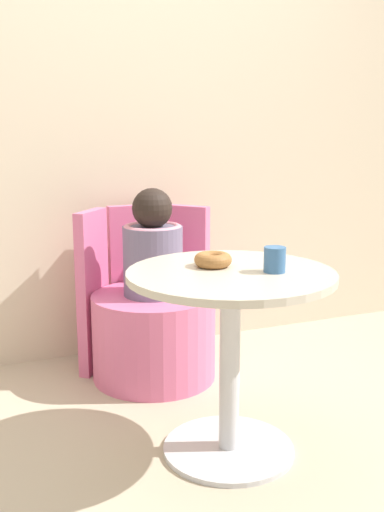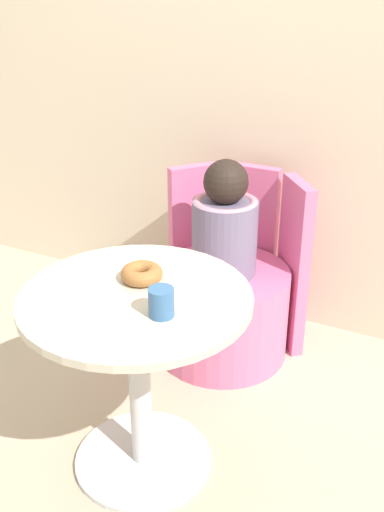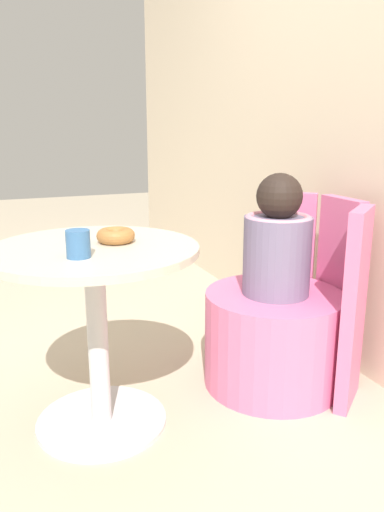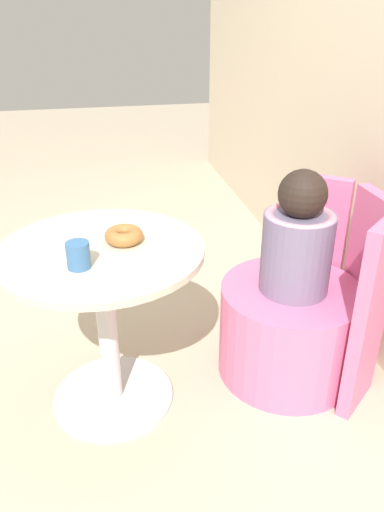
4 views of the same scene
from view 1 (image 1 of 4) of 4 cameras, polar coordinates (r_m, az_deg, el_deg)
ground_plane at (r=2.23m, az=2.64°, el=-17.97°), size 12.00×12.00×0.00m
back_wall at (r=2.99m, az=-6.68°, el=13.63°), size 6.00×0.06×2.40m
round_table at (r=2.03m, az=3.66°, el=-6.65°), size 0.70×0.70×0.65m
tub_chair at (r=2.74m, az=-3.57°, el=-7.59°), size 0.55×0.55×0.39m
booth_backrest at (r=2.89m, az=-5.12°, el=-2.75°), size 0.65×0.24×0.75m
child_figure at (r=2.63m, az=-3.68°, el=0.73°), size 0.26×0.26×0.47m
donut at (r=2.04m, az=2.04°, el=-0.36°), size 0.13×0.13×0.05m
cup at (r=1.97m, az=7.88°, el=-0.34°), size 0.07×0.07×0.08m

